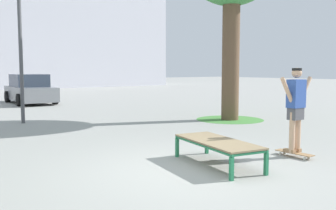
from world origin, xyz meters
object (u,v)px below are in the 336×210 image
object	(u,v)px
skater	(296,104)
light_post	(19,4)
skateboard	(294,153)
skate_box	(218,143)
car_grey	(30,90)

from	to	relation	value
skater	light_post	distance (m)	9.15
skateboard	skater	distance (m)	0.99
skateboard	skate_box	bearing A→B (deg)	165.19
skater	car_grey	world-z (taller)	skater
skateboard	car_grey	size ratio (longest dim) A/B	0.19
skater	car_grey	distance (m)	15.54
skate_box	car_grey	bearing A→B (deg)	84.91
skateboard	light_post	bearing A→B (deg)	109.31
skateboard	light_post	distance (m)	9.50
skateboard	car_grey	world-z (taller)	car_grey
skater	car_grey	size ratio (longest dim) A/B	0.40
skate_box	skater	xyz separation A→B (m)	(1.71, -0.45, 0.66)
skate_box	car_grey	size ratio (longest dim) A/B	0.47
skateboard	skater	world-z (taller)	skater
skate_box	light_post	world-z (taller)	light_post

